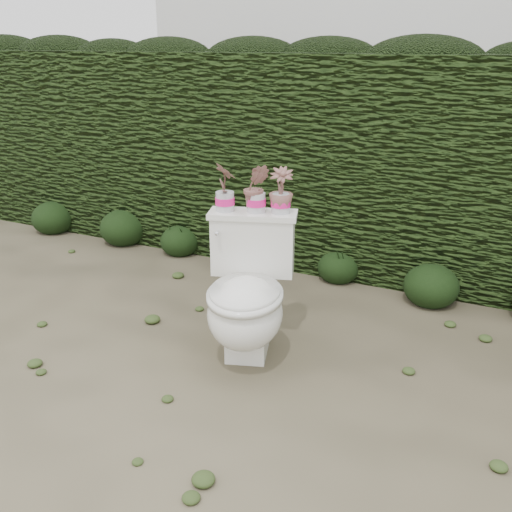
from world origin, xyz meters
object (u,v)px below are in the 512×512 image
at_px(toilet, 247,297).
at_px(potted_plant_right, 281,192).
at_px(potted_plant_left, 225,188).
at_px(potted_plant_center, 256,190).

xyz_separation_m(toilet, potted_plant_right, (0.07, 0.28, 0.54)).
distance_m(potted_plant_left, potted_plant_right, 0.32).
distance_m(toilet, potted_plant_center, 0.60).
relative_size(potted_plant_left, potted_plant_right, 1.09).
xyz_separation_m(toilet, potted_plant_left, (-0.23, 0.18, 0.55)).
xyz_separation_m(potted_plant_left, potted_plant_center, (0.17, 0.06, -0.00)).
distance_m(potted_plant_center, potted_plant_right, 0.14).
bearing_deg(toilet, potted_plant_right, 56.75).
bearing_deg(potted_plant_right, potted_plant_left, 173.93).
bearing_deg(toilet, potted_plant_left, 123.56).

